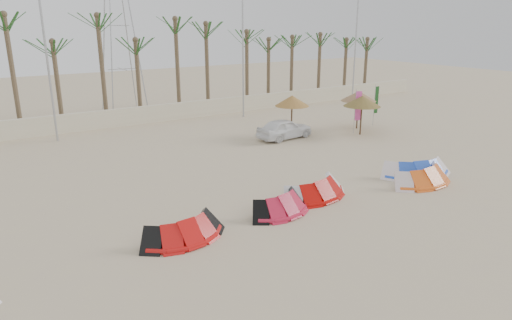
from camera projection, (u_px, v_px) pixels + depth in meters
ground at (348, 235)px, 16.34m from camera, size 120.00×120.00×0.00m
boundary_wall at (137, 116)px, 33.73m from camera, size 60.00×0.30×1.30m
palm_line at (133, 34)px, 33.58m from camera, size 52.00×4.00×7.70m
lamp_b at (46, 49)px, 27.50m from camera, size 1.25×0.14×11.00m
lamp_c at (243, 43)px, 34.86m from camera, size 1.25×0.14×11.00m
lamp_d at (356, 39)px, 41.16m from camera, size 1.25×0.14×11.00m
pylon at (126, 110)px, 39.24m from camera, size 3.00×3.00×14.00m
kite_red_left at (180, 227)px, 16.09m from camera, size 3.29×1.80×0.90m
kite_red_mid at (277, 202)px, 18.29m from camera, size 3.10×1.93×0.90m
kite_red_right at (311, 187)px, 19.96m from camera, size 3.65×1.95×0.90m
kite_orange at (417, 173)px, 21.71m from camera, size 3.67×1.68×0.90m
kite_blue at (412, 166)px, 22.76m from camera, size 3.95×2.48×0.90m
parasol_left at (292, 101)px, 30.04m from camera, size 2.28×2.28×2.67m
parasol_mid at (362, 101)px, 30.18m from camera, size 2.48×2.48×2.63m
parasol_right at (359, 96)px, 31.95m from camera, size 2.49×2.49×2.67m
flag_pink at (357, 107)px, 30.75m from camera, size 0.44×0.19×3.04m
flag_green at (376, 101)px, 33.13m from camera, size 0.45×0.06×3.00m
car at (285, 129)px, 29.62m from camera, size 4.00×1.89×1.32m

